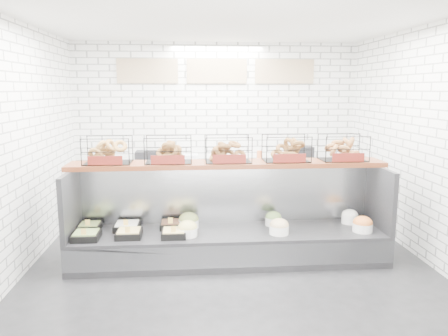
{
  "coord_description": "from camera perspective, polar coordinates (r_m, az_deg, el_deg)",
  "views": [
    {
      "loc": [
        -0.5,
        -5.06,
        2.2
      ],
      "look_at": [
        -0.06,
        0.45,
        1.19
      ],
      "focal_mm": 35.0,
      "sensor_mm": 36.0,
      "label": 1
    }
  ],
  "objects": [
    {
      "name": "room_shell",
      "position": [
        5.69,
        0.45,
        8.91
      ],
      "size": [
        5.02,
        5.51,
        3.01
      ],
      "color": "white",
      "rests_on": "ground"
    },
    {
      "name": "prep_counter",
      "position": [
        7.71,
        -0.77,
        -2.65
      ],
      "size": [
        4.0,
        0.6,
        1.2
      ],
      "color": "#93969B",
      "rests_on": "ground"
    },
    {
      "name": "bagel_shelf",
      "position": [
        5.66,
        0.51,
        2.04
      ],
      "size": [
        4.1,
        0.5,
        0.4
      ],
      "color": "#502111",
      "rests_on": "display_case"
    },
    {
      "name": "display_case",
      "position": [
        5.74,
        0.52,
        -8.71
      ],
      "size": [
        4.0,
        0.9,
        1.2
      ],
      "color": "black",
      "rests_on": "ground"
    },
    {
      "name": "ground",
      "position": [
        5.54,
        0.98,
        -13.05
      ],
      "size": [
        5.5,
        5.5,
        0.0
      ],
      "primitive_type": "plane",
      "color": "black",
      "rests_on": "ground"
    }
  ]
}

